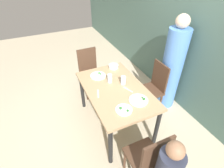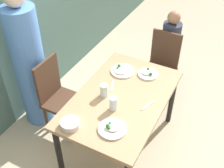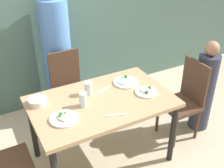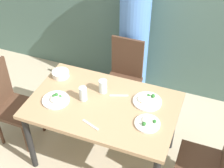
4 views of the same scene
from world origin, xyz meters
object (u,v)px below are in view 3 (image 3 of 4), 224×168
(person_child, at_px, (204,90))
(bowl_curry, at_px, (37,101))
(plate_rice_adult, at_px, (125,82))
(chair_child_spot, at_px, (185,98))
(person_adult, at_px, (58,56))
(glass_water_tall, at_px, (83,100))
(chair_adult_spot, at_px, (69,88))

(person_child, bearing_deg, bowl_curry, 170.73)
(bowl_curry, height_order, plate_rice_adult, same)
(person_child, bearing_deg, chair_child_spot, 180.00)
(plate_rice_adult, bearing_deg, person_adult, 114.71)
(plate_rice_adult, relative_size, glass_water_tall, 1.91)
(chair_adult_spot, bearing_deg, glass_water_tall, -99.61)
(glass_water_tall, bearing_deg, plate_rice_adult, 17.86)
(chair_adult_spot, bearing_deg, plate_rice_adult, -54.19)
(person_adult, height_order, glass_water_tall, person_adult)
(chair_adult_spot, height_order, person_child, person_child)
(bowl_curry, distance_m, glass_water_tall, 0.44)
(person_adult, bearing_deg, chair_child_spot, -47.49)
(plate_rice_adult, bearing_deg, chair_adult_spot, 125.81)
(chair_child_spot, height_order, glass_water_tall, chair_child_spot)
(plate_rice_adult, height_order, glass_water_tall, glass_water_tall)
(chair_adult_spot, xyz_separation_m, bowl_curry, (-0.50, -0.55, 0.29))
(chair_adult_spot, height_order, plate_rice_adult, chair_adult_spot)
(bowl_curry, bearing_deg, person_adult, 60.43)
(person_adult, relative_size, person_child, 1.50)
(person_child, xyz_separation_m, glass_water_tall, (-1.52, 0.07, 0.30))
(person_child, distance_m, bowl_curry, 1.93)
(bowl_curry, xyz_separation_m, plate_rice_adult, (0.94, -0.06, -0.02))
(bowl_curry, bearing_deg, chair_adult_spot, 47.30)
(plate_rice_adult, xyz_separation_m, glass_water_tall, (-0.57, -0.18, 0.06))
(chair_child_spot, bearing_deg, person_child, 90.00)
(chair_adult_spot, relative_size, chair_child_spot, 1.00)
(person_child, distance_m, plate_rice_adult, 1.01)
(person_child, relative_size, plate_rice_adult, 4.26)
(chair_child_spot, relative_size, glass_water_tall, 6.72)
(person_adult, height_order, plate_rice_adult, person_adult)
(chair_child_spot, xyz_separation_m, person_child, (0.29, -0.00, 0.03))
(person_adult, relative_size, plate_rice_adult, 6.38)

